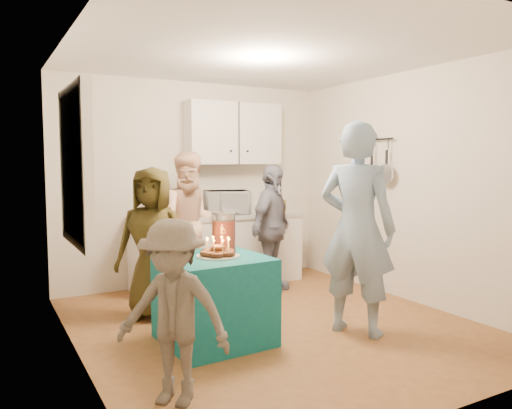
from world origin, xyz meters
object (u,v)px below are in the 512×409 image
woman_back_center (192,225)px  party_table (214,299)px  child_near_left (173,312)px  man_birthday (357,229)px  woman_back_left (153,243)px  counter (218,252)px  microwave (227,202)px  woman_back_right (272,228)px  punch_jar (224,232)px

woman_back_center → party_table: bearing=-95.7°
child_near_left → woman_back_center: bearing=110.6°
man_birthday → woman_back_left: (-1.49, 1.36, -0.21)m
counter → party_table: bearing=-115.9°
counter → party_table: 2.04m
microwave → woman_back_right: (0.32, -0.59, -0.29)m
woman_back_left → woman_back_center: bearing=77.4°
woman_back_right → counter: bearing=92.6°
counter → punch_jar: size_ratio=6.47×
counter → woman_back_left: (-1.15, -0.90, 0.34)m
counter → woman_back_right: size_ratio=1.42×
man_birthday → woman_back_right: 1.69m
woman_back_left → child_near_left: 1.89m
counter → man_birthday: 2.35m
man_birthday → child_near_left: size_ratio=1.60×
man_birthday → woman_back_center: man_birthday is taller
counter → microwave: size_ratio=4.02×
counter → punch_jar: (-0.68, -1.58, 0.50)m
woman_back_left → punch_jar: bearing=-18.3°
woman_back_center → child_near_left: 2.63m
woman_back_center → counter: bearing=44.6°
woman_back_left → child_near_left: size_ratio=1.26×
man_birthday → child_near_left: (-1.94, -0.47, -0.36)m
counter → microwave: bearing=0.0°
man_birthday → woman_back_right: size_ratio=1.26×
counter → punch_jar: 1.79m
woman_back_left → counter: bearing=75.4°
woman_back_right → woman_back_center: bearing=131.6°
woman_back_center → child_near_left: woman_back_center is taller
woman_back_center → man_birthday: bearing=-56.9°
microwave → woman_back_left: size_ratio=0.36×
microwave → party_table: microwave is taller
woman_back_center → punch_jar: bearing=-89.1°
counter → party_table: (-0.89, -1.84, -0.05)m
punch_jar → woman_back_right: woman_back_right is taller
woman_back_left → woman_back_center: (0.65, 0.55, 0.08)m
counter → woman_back_center: 0.74m
punch_jar → man_birthday: man_birthday is taller
microwave → child_near_left: size_ratio=0.45×
child_near_left → party_table: bearing=97.5°
microwave → man_birthday: bearing=-72.0°
woman_back_left → woman_back_center: woman_back_center is taller
man_birthday → woman_back_center: bearing=-6.1°
microwave → party_table: 2.21m
counter → punch_jar: punch_jar is taller
punch_jar → woman_back_center: 1.25m
microwave → woman_back_left: bearing=-132.3°
man_birthday → microwave: bearing=-24.4°
woman_back_right → punch_jar: bearing=-172.8°
counter → woman_back_center: woman_back_center is taller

